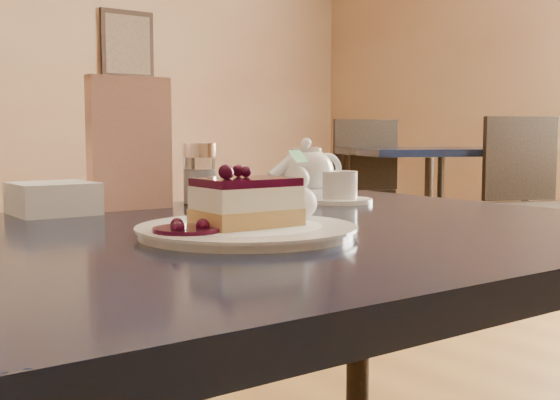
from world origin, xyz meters
TOP-DOWN VIEW (x-y plane):
  - main_table at (-0.16, 0.36)m, footprint 1.21×0.82m
  - dessert_plate at (-0.16, 0.31)m, footprint 0.27×0.27m
  - cheesecake_slice at (-0.16, 0.31)m, footprint 0.12×0.09m
  - whipped_cream at (-0.08, 0.32)m, footprint 0.05×0.05m
  - berry_sauce at (-0.25, 0.30)m, footprint 0.08×0.08m
  - tea_set at (0.22, 0.65)m, footprint 0.16×0.23m
  - menu_card at (-0.15, 0.68)m, footprint 0.14×0.03m
  - sugar_shaker at (-0.02, 0.67)m, footprint 0.06×0.06m
  - napkin_stack at (-0.27, 0.69)m, footprint 0.12×0.12m
  - bg_table_far_right at (2.73, 2.52)m, footprint 1.31×1.92m

SIDE VIEW (x-z plane):
  - bg_table_far_right at x=2.73m, z-range -0.57..0.71m
  - main_table at x=-0.16m, z-range 0.30..1.05m
  - dessert_plate at x=-0.16m, z-range 0.75..0.76m
  - berry_sauce at x=-0.25m, z-range 0.76..0.77m
  - napkin_stack at x=-0.27m, z-range 0.75..0.80m
  - whipped_cream at x=-0.08m, z-range 0.76..0.81m
  - cheesecake_slice at x=-0.16m, z-range 0.76..0.82m
  - tea_set at x=0.22m, z-range 0.74..0.85m
  - sugar_shaker at x=-0.02m, z-range 0.75..0.86m
  - menu_card at x=-0.15m, z-range 0.75..0.97m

